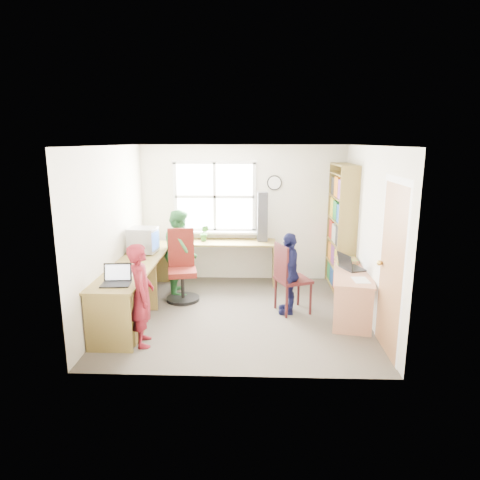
{
  "coord_description": "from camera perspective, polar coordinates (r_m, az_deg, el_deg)",
  "views": [
    {
      "loc": [
        0.22,
        -5.82,
        2.46
      ],
      "look_at": [
        0.0,
        0.25,
        1.05
      ],
      "focal_mm": 32.0,
      "sensor_mm": 36.0,
      "label": 1
    }
  ],
  "objects": [
    {
      "name": "game_box",
      "position": [
        6.69,
        13.97,
        -2.66
      ],
      "size": [
        0.32,
        0.32,
        0.06
      ],
      "rotation": [
        0.0,
        0.0,
        -0.01
      ],
      "color": "red",
      "rests_on": "right_desk"
    },
    {
      "name": "person_navy",
      "position": [
        6.23,
        6.57,
        -4.41
      ],
      "size": [
        0.33,
        0.72,
        1.2
      ],
      "primitive_type": "imported",
      "rotation": [
        0.0,
        0.0,
        -1.63
      ],
      "color": "#141740",
      "rests_on": "ground"
    },
    {
      "name": "person_red",
      "position": [
        5.36,
        -13.01,
        -7.15
      ],
      "size": [
        0.41,
        0.53,
        1.28
      ],
      "primitive_type": "imported",
      "rotation": [
        0.0,
        0.0,
        1.81
      ],
      "color": "maroon",
      "rests_on": "ground"
    },
    {
      "name": "bookshelf",
      "position": [
        7.3,
        13.33,
        1.18
      ],
      "size": [
        0.3,
        1.02,
        2.1
      ],
      "color": "olive",
      "rests_on": "ground"
    },
    {
      "name": "speaker_a",
      "position": [
        6.46,
        -13.05,
        -1.85
      ],
      "size": [
        0.1,
        0.1,
        0.17
      ],
      "rotation": [
        0.0,
        0.0,
        0.24
      ],
      "color": "black",
      "rests_on": "l_desk"
    },
    {
      "name": "right_desk",
      "position": [
        6.21,
        14.77,
        -5.99
      ],
      "size": [
        0.73,
        1.22,
        0.66
      ],
      "rotation": [
        0.0,
        0.0,
        -0.19
      ],
      "color": "tan",
      "rests_on": "ground"
    },
    {
      "name": "speaker_b",
      "position": [
        7.1,
        -11.56,
        -0.45
      ],
      "size": [
        0.09,
        0.09,
        0.17
      ],
      "rotation": [
        0.0,
        0.0,
        -0.05
      ],
      "color": "black",
      "rests_on": "l_desk"
    },
    {
      "name": "swivel_chair",
      "position": [
        6.81,
        -7.75,
        -3.95
      ],
      "size": [
        0.62,
        0.62,
        1.12
      ],
      "rotation": [
        0.0,
        0.0,
        0.21
      ],
      "color": "black",
      "rests_on": "ground"
    },
    {
      "name": "potted_plant",
      "position": [
        7.47,
        -4.78,
        0.91
      ],
      "size": [
        0.18,
        0.15,
        0.29
      ],
      "primitive_type": "imported",
      "rotation": [
        0.0,
        0.0,
        -0.19
      ],
      "color": "#2D692A",
      "rests_on": "l_desk"
    },
    {
      "name": "paper_b",
      "position": [
        5.91,
        15.79,
        -5.16
      ],
      "size": [
        0.21,
        0.29,
        0.0
      ],
      "rotation": [
        0.0,
        0.0,
        0.05
      ],
      "color": "silver",
      "rests_on": "right_desk"
    },
    {
      "name": "laptop_right",
      "position": [
        6.34,
        14.39,
        -3.31
      ],
      "size": [
        0.4,
        0.43,
        0.24
      ],
      "rotation": [
        0.0,
        0.0,
        1.93
      ],
      "color": "black",
      "rests_on": "right_desk"
    },
    {
      "name": "l_desk",
      "position": [
        6.08,
        -12.67,
        -6.5
      ],
      "size": [
        2.38,
        2.95,
        0.75
      ],
      "color": "olive",
      "rests_on": "ground"
    },
    {
      "name": "person_green",
      "position": [
        7.07,
        -7.93,
        -1.55
      ],
      "size": [
        0.64,
        0.76,
        1.39
      ],
      "primitive_type": "imported",
      "rotation": [
        0.0,
        0.0,
        1.75
      ],
      "color": "#337F3D",
      "rests_on": "ground"
    },
    {
      "name": "crt_monitor",
      "position": [
        6.82,
        -12.79,
        -0.03
      ],
      "size": [
        0.44,
        0.4,
        0.4
      ],
      "rotation": [
        0.0,
        0.0,
        -0.1
      ],
      "color": "#97979B",
      "rests_on": "l_desk"
    },
    {
      "name": "paper_a",
      "position": [
        5.87,
        -14.2,
        -4.27
      ],
      "size": [
        0.32,
        0.36,
        0.0
      ],
      "rotation": [
        0.0,
        0.0,
        0.44
      ],
      "color": "silver",
      "rests_on": "l_desk"
    },
    {
      "name": "cd_tower",
      "position": [
        7.41,
        2.98,
        3.1
      ],
      "size": [
        0.19,
        0.17,
        0.86
      ],
      "rotation": [
        0.0,
        0.0,
        0.12
      ],
      "color": "black",
      "rests_on": "l_desk"
    },
    {
      "name": "laptop_left",
      "position": [
        5.48,
        -16.12,
        -5.04
      ],
      "size": [
        0.37,
        0.31,
        0.24
      ],
      "rotation": [
        0.0,
        0.0,
        0.08
      ],
      "color": "black",
      "rests_on": "l_desk"
    },
    {
      "name": "wooden_chair",
      "position": [
        6.24,
        6.48,
        -4.77
      ],
      "size": [
        0.58,
        0.58,
        1.03
      ],
      "rotation": [
        0.0,
        0.0,
        0.38
      ],
      "color": "#401516",
      "rests_on": "ground"
    },
    {
      "name": "room",
      "position": [
        6.05,
        0.05,
        1.22
      ],
      "size": [
        3.64,
        3.44,
        2.44
      ],
      "color": "#474037",
      "rests_on": "ground"
    }
  ]
}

